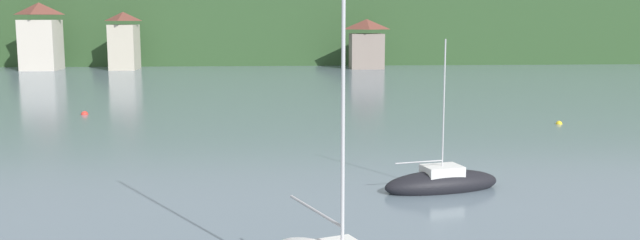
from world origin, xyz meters
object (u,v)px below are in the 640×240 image
object	(u,v)px
shore_building_westcentral	(41,37)
shore_building_eastcentral	(367,45)
sailboat_mid_7	(442,183)
shore_building_central	(124,42)
mooring_buoy_far	(559,124)
mooring_buoy_near	(85,115)

from	to	relation	value
shore_building_westcentral	shore_building_eastcentral	distance (m)	45.12
sailboat_mid_7	shore_building_central	bearing A→B (deg)	98.08
shore_building_eastcentral	mooring_buoy_far	bearing A→B (deg)	-83.28
shore_building_westcentral	mooring_buoy_near	world-z (taller)	shore_building_westcentral
mooring_buoy_far	shore_building_central	bearing A→B (deg)	127.28
shore_building_westcentral	mooring_buoy_near	size ratio (longest dim) A/B	17.57
sailboat_mid_7	mooring_buoy_far	world-z (taller)	sailboat_mid_7
shore_building_central	sailboat_mid_7	distance (m)	75.11
sailboat_mid_7	mooring_buoy_near	bearing A→B (deg)	117.60
shore_building_central	shore_building_eastcentral	xyz separation A→B (m)	(33.83, -0.39, -0.48)
sailboat_mid_7	shore_building_westcentral	bearing A→B (deg)	105.62
shore_building_westcentral	mooring_buoy_far	world-z (taller)	shore_building_westcentral
mooring_buoy_near	mooring_buoy_far	world-z (taller)	mooring_buoy_near
shore_building_westcentral	mooring_buoy_near	bearing A→B (deg)	-68.67
shore_building_eastcentral	mooring_buoy_near	distance (m)	52.93
shore_building_westcentral	mooring_buoy_far	size ratio (longest dim) A/B	21.33
mooring_buoy_near	shore_building_central	bearing A→B (deg)	98.17
shore_building_central	mooring_buoy_far	xyz separation A→B (m)	(39.97, -52.49, -3.85)
shore_building_central	shore_building_westcentral	bearing A→B (deg)	179.88
shore_building_central	mooring_buoy_far	world-z (taller)	shore_building_central
mooring_buoy_near	sailboat_mid_7	bearing A→B (deg)	-48.88
shore_building_westcentral	sailboat_mid_7	xyz separation A→B (m)	(38.89, -69.78, -4.15)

